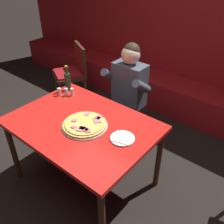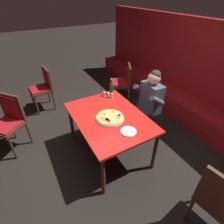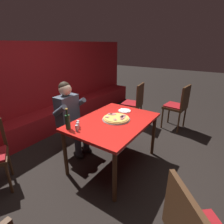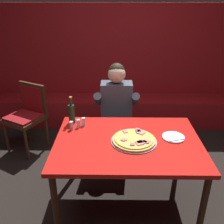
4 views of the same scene
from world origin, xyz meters
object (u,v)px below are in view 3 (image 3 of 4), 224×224
object	(u,v)px
shaker_oregano	(78,126)
shaker_black_pepper	(78,124)
plate_white_paper	(124,111)
diner_seated_blue_shirt	(71,115)
dining_chair_side_aisle	(179,104)
shaker_red_pepper_flakes	(77,128)
pizza	(116,118)
main_dining_table	(113,125)
beer_bottle	(68,121)
dining_chair_far_left	(135,101)

from	to	relation	value
shaker_oregano	shaker_black_pepper	size ratio (longest dim) A/B	1.00
plate_white_paper	shaker_oregano	bearing A→B (deg)	167.81
diner_seated_blue_shirt	dining_chair_side_aisle	size ratio (longest dim) A/B	1.25
shaker_red_pepper_flakes	diner_seated_blue_shirt	size ratio (longest dim) A/B	0.07
shaker_red_pepper_flakes	dining_chair_side_aisle	world-z (taller)	dining_chair_side_aisle
pizza	shaker_oregano	distance (m)	0.61
main_dining_table	shaker_black_pepper	xyz separation A→B (m)	(-0.44, 0.29, 0.12)
pizza	beer_bottle	bearing A→B (deg)	149.28
beer_bottle	shaker_red_pepper_flakes	bearing A→B (deg)	-83.60
shaker_oregano	diner_seated_blue_shirt	world-z (taller)	diner_seated_blue_shirt
pizza	diner_seated_blue_shirt	world-z (taller)	diner_seated_blue_shirt
dining_chair_side_aisle	beer_bottle	bearing A→B (deg)	160.74
main_dining_table	dining_chair_far_left	world-z (taller)	dining_chair_far_left
beer_bottle	diner_seated_blue_shirt	xyz separation A→B (m)	(0.47, 0.45, -0.18)
shaker_red_pepper_flakes	main_dining_table	bearing A→B (deg)	-20.84
beer_bottle	dining_chair_side_aisle	world-z (taller)	beer_bottle
beer_bottle	shaker_black_pepper	distance (m)	0.16
main_dining_table	shaker_red_pepper_flakes	xyz separation A→B (m)	(-0.55, 0.21, 0.12)
main_dining_table	shaker_oregano	bearing A→B (deg)	152.40
shaker_black_pepper	main_dining_table	bearing A→B (deg)	-33.74
shaker_black_pepper	dining_chair_side_aisle	world-z (taller)	dining_chair_side_aisle
plate_white_paper	shaker_red_pepper_flakes	size ratio (longest dim) A/B	2.44
shaker_black_pepper	diner_seated_blue_shirt	world-z (taller)	diner_seated_blue_shirt
pizza	shaker_oregano	world-z (taller)	shaker_oregano
main_dining_table	shaker_black_pepper	size ratio (longest dim) A/B	15.63
beer_bottle	dining_chair_far_left	size ratio (longest dim) A/B	0.29
dining_chair_side_aisle	diner_seated_blue_shirt	bearing A→B (deg)	146.69
main_dining_table	dining_chair_side_aisle	world-z (taller)	dining_chair_side_aisle
plate_white_paper	shaker_oregano	world-z (taller)	shaker_oregano
shaker_black_pepper	plate_white_paper	bearing A→B (deg)	-15.28
main_dining_table	dining_chair_far_left	xyz separation A→B (m)	(1.57, 0.43, -0.12)
shaker_red_pepper_flakes	diner_seated_blue_shirt	bearing A→B (deg)	52.70
plate_white_paper	main_dining_table	bearing A→B (deg)	-172.46
shaker_oregano	diner_seated_blue_shirt	xyz separation A→B (m)	(0.39, 0.55, -0.11)
pizza	dining_chair_side_aisle	distance (m)	1.90
beer_bottle	shaker_red_pepper_flakes	size ratio (longest dim) A/B	3.40
shaker_red_pepper_flakes	pizza	bearing A→B (deg)	-20.46
main_dining_table	beer_bottle	xyz separation A→B (m)	(-0.57, 0.35, 0.19)
pizza	shaker_red_pepper_flakes	distance (m)	0.65
shaker_oregano	dining_chair_far_left	distance (m)	2.08
main_dining_table	shaker_oregano	distance (m)	0.56
shaker_red_pepper_flakes	shaker_oregano	bearing A→B (deg)	34.93
beer_bottle	dining_chair_side_aisle	xyz separation A→B (m)	(2.45, -0.86, -0.28)
pizza	beer_bottle	world-z (taller)	beer_bottle
diner_seated_blue_shirt	plate_white_paper	bearing A→B (deg)	-54.48
dining_chair_far_left	pizza	bearing A→B (deg)	-163.62
main_dining_table	shaker_oregano	xyz separation A→B (m)	(-0.49, 0.26, 0.12)
pizza	plate_white_paper	bearing A→B (deg)	11.07
pizza	beer_bottle	size ratio (longest dim) A/B	1.44
plate_white_paper	shaker_black_pepper	size ratio (longest dim) A/B	2.44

